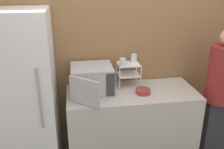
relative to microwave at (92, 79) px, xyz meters
The scene contains 9 objects.
wall_back 0.62m from the microwave, 32.87° to the left, with size 8.00×0.06×2.60m.
counter 0.77m from the microwave, ahead, with size 1.54×0.68×0.89m.
microwave is the anchor object (origin of this frame).
dish_rack 0.48m from the microwave, 13.99° to the left, with size 0.27×0.24×0.29m.
glass_front_left 0.42m from the microwave, ahead, with size 0.08×0.08×0.09m.
glass_back_right 0.60m from the microwave, 18.70° to the left, with size 0.08×0.08×0.09m.
bowl 0.62m from the microwave, 14.26° to the right, with size 0.17×0.17×0.06m.
person 1.55m from the microwave, ahead, with size 0.35×0.35×1.64m.
refrigerator 0.75m from the microwave, behind, with size 0.63×0.67×1.88m.
Camera 1 is at (-0.66, -2.28, 2.17)m, focal length 40.00 mm.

